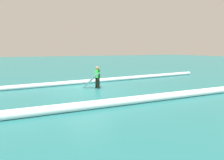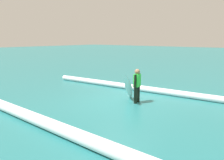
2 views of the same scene
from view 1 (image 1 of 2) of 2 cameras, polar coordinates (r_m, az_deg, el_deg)
ground_plane at (r=12.28m, az=-7.04°, el=-2.82°), size 122.83×122.83×0.00m
surfer at (r=12.57m, az=-4.28°, el=1.17°), size 0.26×0.53×1.42m
surfboard at (r=12.40m, az=-5.81°, el=0.21°), size 1.03×1.57×1.27m
wave_crest_foreground at (r=15.39m, az=0.02°, el=0.18°), size 17.45×1.57×0.29m
wave_crest_midground at (r=8.87m, az=3.81°, el=-6.15°), size 15.55×0.58×0.37m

